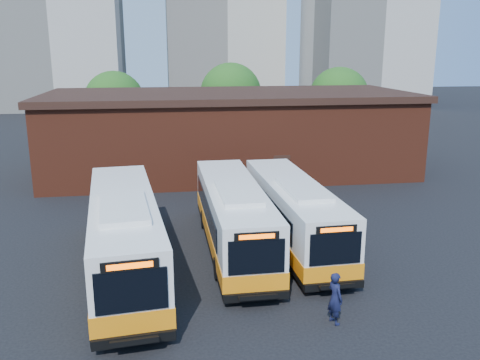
{
  "coord_description": "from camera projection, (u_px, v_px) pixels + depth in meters",
  "views": [
    {
      "loc": [
        -5.14,
        -20.37,
        9.61
      ],
      "look_at": [
        -1.24,
        5.73,
        2.84
      ],
      "focal_mm": 38.0,
      "sensor_mm": 36.0,
      "label": 1
    }
  ],
  "objects": [
    {
      "name": "tree_mid",
      "position": [
        231.0,
        94.0,
        54.24
      ],
      "size": [
        6.56,
        6.56,
        8.36
      ],
      "color": "#382314",
      "rests_on": "ground"
    },
    {
      "name": "bus_midwest",
      "position": [
        233.0,
        219.0,
        24.96
      ],
      "size": [
        2.75,
        12.61,
        3.42
      ],
      "rotation": [
        0.0,
        0.0,
        0.01
      ],
      "color": "white",
      "rests_on": "ground"
    },
    {
      "name": "tree_west",
      "position": [
        115.0,
        101.0,
        50.71
      ],
      "size": [
        6.0,
        6.0,
        7.65
      ],
      "color": "#382314",
      "rests_on": "ground"
    },
    {
      "name": "ground",
      "position": [
        286.0,
        272.0,
        22.64
      ],
      "size": [
        220.0,
        220.0,
        0.0
      ],
      "primitive_type": "plane",
      "color": "black"
    },
    {
      "name": "depot_building",
      "position": [
        229.0,
        131.0,
        40.99
      ],
      "size": [
        28.6,
        12.6,
        6.4
      ],
      "color": "maroon",
      "rests_on": "ground"
    },
    {
      "name": "bus_west",
      "position": [
        125.0,
        237.0,
        22.23
      ],
      "size": [
        4.11,
        13.53,
        3.64
      ],
      "rotation": [
        0.0,
        0.0,
        0.11
      ],
      "color": "white",
      "rests_on": "ground"
    },
    {
      "name": "bus_mideast",
      "position": [
        293.0,
        215.0,
        25.72
      ],
      "size": [
        2.94,
        12.37,
        3.35
      ],
      "rotation": [
        0.0,
        0.0,
        0.03
      ],
      "color": "white",
      "rests_on": "ground"
    },
    {
      "name": "tree_east",
      "position": [
        339.0,
        97.0,
        53.01
      ],
      "size": [
        6.24,
        6.24,
        7.96
      ],
      "color": "#382314",
      "rests_on": "ground"
    },
    {
      "name": "transit_worker",
      "position": [
        335.0,
        298.0,
        18.21
      ],
      "size": [
        0.66,
        0.82,
        1.95
      ],
      "primitive_type": "imported",
      "rotation": [
        0.0,
        0.0,
        1.88
      ],
      "color": "#131636",
      "rests_on": "ground"
    }
  ]
}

